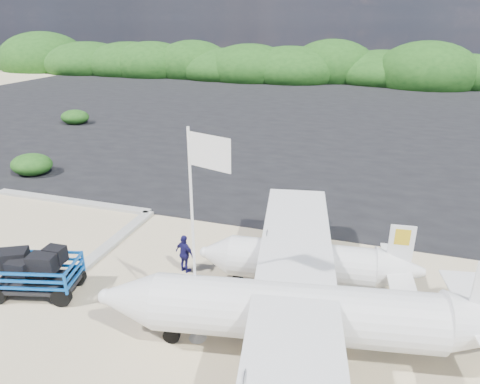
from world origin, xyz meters
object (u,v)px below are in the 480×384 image
(baggage_cart, at_px, (40,293))
(flagpole, at_px, (198,338))
(aircraft_small, at_px, (269,104))
(crew_c, at_px, (185,254))
(signboard, at_px, (275,338))
(crew_b, at_px, (302,210))
(crew_a, at_px, (237,262))

(baggage_cart, relative_size, flagpole, 0.48)
(aircraft_small, bearing_deg, crew_c, 92.60)
(signboard, xyz_separation_m, crew_b, (-0.50, 7.41, 0.86))
(flagpole, height_order, crew_a, flagpole)
(crew_c, relative_size, aircraft_small, 0.20)
(baggage_cart, relative_size, aircraft_small, 0.40)
(crew_c, height_order, aircraft_small, crew_c)
(crew_a, relative_size, crew_c, 1.06)
(aircraft_small, bearing_deg, flagpole, 94.62)
(crew_c, bearing_deg, flagpole, 140.19)
(crew_a, bearing_deg, signboard, 131.45)
(crew_b, height_order, crew_c, crew_b)
(flagpole, bearing_deg, crew_a, 86.23)
(flagpole, relative_size, crew_a, 4.01)
(crew_b, bearing_deg, crew_c, 68.53)
(crew_b, bearing_deg, baggage_cart, 58.90)
(signboard, height_order, crew_b, crew_b)
(flagpole, relative_size, aircraft_small, 0.83)
(flagpole, height_order, signboard, flagpole)
(signboard, relative_size, crew_a, 1.05)
(signboard, distance_m, crew_a, 3.29)
(baggage_cart, distance_m, crew_c, 5.12)
(flagpole, relative_size, crew_c, 4.25)
(signboard, bearing_deg, crew_c, 163.72)
(flagpole, distance_m, aircraft_small, 37.51)
(baggage_cart, distance_m, flagpole, 6.07)
(crew_a, height_order, crew_b, crew_b)
(crew_a, bearing_deg, baggage_cart, 26.83)
(baggage_cart, relative_size, signboard, 1.84)
(crew_c, bearing_deg, baggage_cart, 53.76)
(baggage_cart, height_order, signboard, baggage_cart)
(aircraft_small, bearing_deg, signboard, 98.13)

